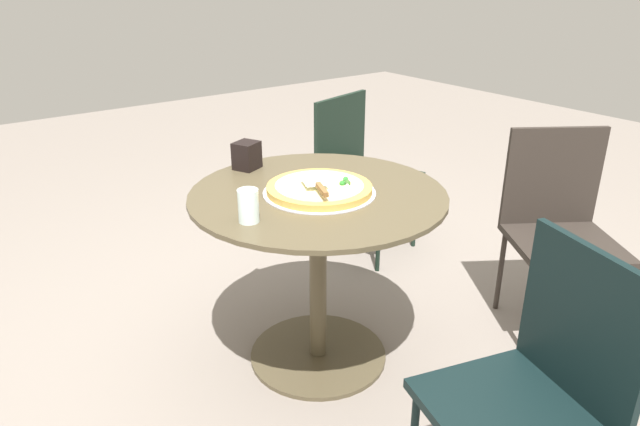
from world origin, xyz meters
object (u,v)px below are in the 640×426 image
at_px(patio_chair_far, 538,382).
at_px(patio_chair_corner, 359,163).
at_px(patio_table, 318,244).
at_px(patio_chair_near, 559,220).
at_px(pizza_server, 318,186).
at_px(pizza_on_tray, 320,189).
at_px(napkin_dispenser, 247,155).
at_px(drinking_cup, 248,206).

height_order(patio_chair_far, patio_chair_corner, patio_chair_far).
relative_size(patio_table, patio_chair_near, 1.09).
relative_size(patio_chair_near, patio_chair_corner, 1.02).
bearing_deg(pizza_server, pizza_on_tray, 137.77).
relative_size(napkin_dispenser, patio_chair_corner, 0.13).
bearing_deg(patio_chair_near, patio_chair_far, -60.16).
height_order(patio_table, patio_chair_far, patio_chair_far).
bearing_deg(patio_chair_corner, napkin_dispenser, -70.12).
xyz_separation_m(patio_table, drinking_cup, (0.08, -0.34, 0.27)).
xyz_separation_m(pizza_server, patio_chair_near, (0.34, 1.04, -0.29)).
xyz_separation_m(patio_table, napkin_dispenser, (-0.39, -0.07, 0.27)).
relative_size(pizza_on_tray, drinking_cup, 3.75).
height_order(drinking_cup, napkin_dispenser, same).
height_order(patio_chair_near, patio_chair_corner, patio_chair_near).
relative_size(patio_table, pizza_server, 4.50).
height_order(drinking_cup, patio_chair_near, patio_chair_near).
distance_m(pizza_on_tray, patio_chair_far, 0.99).
bearing_deg(pizza_server, patio_chair_corner, 132.13).
bearing_deg(patio_chair_far, drinking_cup, -158.97).
bearing_deg(patio_table, drinking_cup, -77.00).
bearing_deg(patio_table, patio_chair_corner, 131.27).
bearing_deg(patio_table, napkin_dispenser, -169.65).
height_order(pizza_server, patio_chair_far, patio_chair_far).
bearing_deg(patio_chair_far, pizza_server, -176.98).
height_order(pizza_on_tray, pizza_server, pizza_server).
bearing_deg(patio_chair_near, patio_chair_corner, -170.35).
bearing_deg(napkin_dispenser, pizza_server, -110.78).
bearing_deg(napkin_dispenser, patio_chair_near, -60.54).
relative_size(pizza_on_tray, patio_chair_near, 0.48).
relative_size(pizza_server, patio_chair_far, 0.25).
xyz_separation_m(patio_table, patio_chair_corner, (-0.71, 0.81, -0.02)).
distance_m(patio_table, drinking_cup, 0.44).
distance_m(patio_table, patio_chair_near, 1.08).
distance_m(patio_chair_near, patio_chair_corner, 1.13).
xyz_separation_m(pizza_on_tray, patio_chair_corner, (-0.72, 0.81, -0.25)).
height_order(patio_table, patio_chair_corner, patio_chair_corner).
xyz_separation_m(patio_chair_near, patio_chair_corner, (-1.11, -0.19, -0.00)).
height_order(drinking_cup, patio_chair_corner, patio_chair_corner).
distance_m(drinking_cup, napkin_dispenser, 0.54).
bearing_deg(drinking_cup, napkin_dispenser, 150.31).
bearing_deg(pizza_on_tray, patio_chair_corner, 131.76).
bearing_deg(pizza_server, drinking_cup, -86.96).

